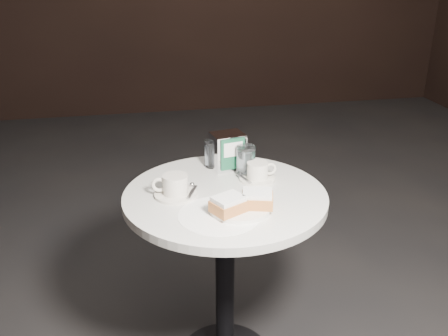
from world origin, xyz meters
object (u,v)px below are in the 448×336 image
beignet_plate (242,204)px  coffee_cup_left (175,187)px  water_glass_right (246,161)px  cafe_table (225,243)px  napkin_dispenser (228,151)px  coffee_cup_right (258,172)px  water_glass_left (213,154)px

beignet_plate → coffee_cup_left: (-0.19, 0.15, 0.01)m
coffee_cup_left → water_glass_right: water_glass_right is taller
cafe_table → coffee_cup_left: bearing=176.1°
coffee_cup_left → water_glass_right: size_ratio=1.46×
cafe_table → napkin_dispenser: size_ratio=5.39×
cafe_table → coffee_cup_right: size_ratio=5.28×
water_glass_left → water_glass_right: (0.11, -0.10, 0.00)m
water_glass_left → water_glass_right: size_ratio=0.92×
beignet_plate → water_glass_left: 0.38m
water_glass_right → coffee_cup_right: bearing=-60.4°
coffee_cup_right → water_glass_left: size_ratio=1.37×
cafe_table → coffee_cup_left: 0.29m
beignet_plate → napkin_dispenser: (0.03, 0.35, 0.04)m
beignet_plate → coffee_cup_left: 0.25m
coffee_cup_right → beignet_plate: bearing=-119.1°
beignet_plate → water_glass_right: bearing=74.2°
water_glass_left → beignet_plate: bearing=-86.2°
water_glass_right → napkin_dispenser: napkin_dispenser is taller
cafe_table → coffee_cup_right: 0.28m
water_glass_left → cafe_table: bearing=-89.9°
water_glass_left → coffee_cup_left: bearing=-126.2°
coffee_cup_right → water_glass_left: water_glass_left is taller
napkin_dispenser → water_glass_right: bearing=-65.9°
coffee_cup_left → coffee_cup_right: coffee_cup_left is taller
beignet_plate → napkin_dispenser: 0.36m
cafe_table → coffee_cup_left: (-0.17, 0.01, 0.23)m
cafe_table → water_glass_left: water_glass_left is taller
cafe_table → napkin_dispenser: napkin_dispenser is taller
coffee_cup_right → cafe_table: bearing=-151.1°
coffee_cup_right → water_glass_left: (-0.14, 0.16, 0.02)m
cafe_table → water_glass_left: bearing=90.1°
water_glass_right → napkin_dispenser: size_ratio=0.81×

